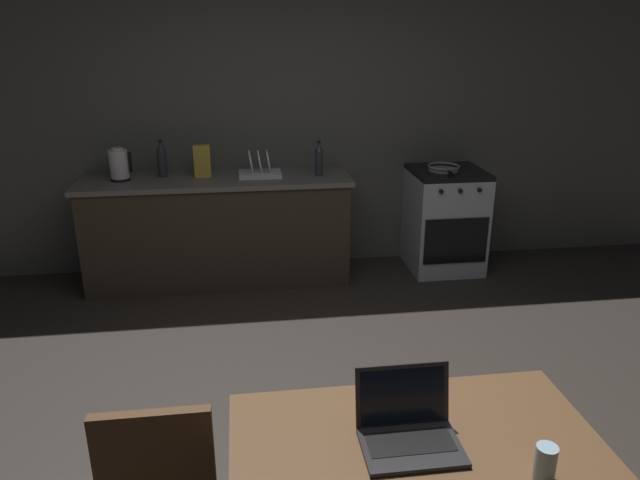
% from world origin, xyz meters
% --- Properties ---
extents(ground_plane, '(12.00, 12.00, 0.00)m').
position_xyz_m(ground_plane, '(0.00, 0.00, 0.00)').
color(ground_plane, '#2D2823').
extents(back_wall, '(6.40, 0.10, 2.74)m').
position_xyz_m(back_wall, '(0.30, 2.63, 1.37)').
color(back_wall, '#51524C').
rests_on(back_wall, ground_plane).
extents(kitchen_counter, '(2.16, 0.64, 0.89)m').
position_xyz_m(kitchen_counter, '(-0.63, 2.28, 0.44)').
color(kitchen_counter, '#382D23').
rests_on(kitchen_counter, ground_plane).
extents(stove_oven, '(0.60, 0.62, 0.89)m').
position_xyz_m(stove_oven, '(1.31, 2.27, 0.44)').
color(stove_oven, '#B7BABF').
rests_on(stove_oven, ground_plane).
extents(dining_table, '(1.22, 0.84, 0.75)m').
position_xyz_m(dining_table, '(0.10, -0.96, 0.67)').
color(dining_table, brown).
rests_on(dining_table, ground_plane).
extents(laptop, '(0.32, 0.27, 0.22)m').
position_xyz_m(laptop, '(0.07, -0.89, 0.80)').
color(laptop, '#232326').
rests_on(laptop, dining_table).
extents(electric_kettle, '(0.17, 0.15, 0.26)m').
position_xyz_m(electric_kettle, '(-1.37, 2.28, 1.01)').
color(electric_kettle, black).
rests_on(electric_kettle, kitchen_counter).
extents(bottle, '(0.06, 0.06, 0.28)m').
position_xyz_m(bottle, '(0.20, 2.23, 1.02)').
color(bottle, '#2D2D33').
rests_on(bottle, kitchen_counter).
extents(frying_pan, '(0.27, 0.44, 0.05)m').
position_xyz_m(frying_pan, '(1.26, 2.25, 0.91)').
color(frying_pan, gray).
rests_on(frying_pan, stove_oven).
extents(drinking_glass, '(0.07, 0.07, 0.11)m').
position_xyz_m(drinking_glass, '(0.43, -1.11, 0.81)').
color(drinking_glass, '#99B7C6').
rests_on(drinking_glass, dining_table).
extents(cereal_box, '(0.13, 0.05, 0.26)m').
position_xyz_m(cereal_box, '(-0.73, 2.30, 1.02)').
color(cereal_box, gold).
rests_on(cereal_box, kitchen_counter).
extents(dish_rack, '(0.34, 0.26, 0.21)m').
position_xyz_m(dish_rack, '(-0.28, 2.28, 0.93)').
color(dish_rack, silver).
rests_on(dish_rack, kitchen_counter).
extents(bottle_b, '(0.07, 0.07, 0.29)m').
position_xyz_m(bottle_b, '(-1.05, 2.36, 1.03)').
color(bottle_b, '#2D2D33').
rests_on(bottle_b, kitchen_counter).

